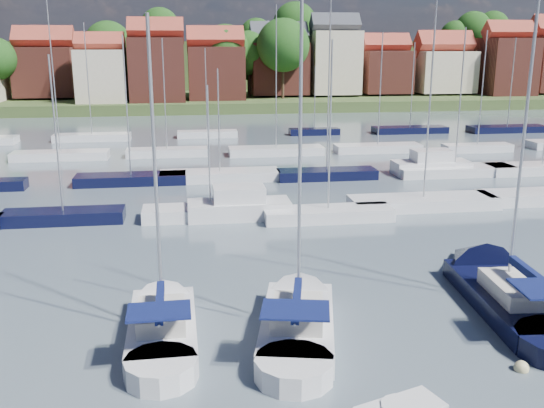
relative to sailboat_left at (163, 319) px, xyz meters
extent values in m
plane|color=#475661|center=(9.98, 36.07, -0.36)|extent=(260.00, 260.00, 0.00)
cube|color=silver|center=(0.02, -1.06, -0.11)|extent=(2.78, 6.47, 1.20)
cone|color=silver|center=(-0.04, 2.96, -0.11)|extent=(2.73, 3.17, 2.68)
cylinder|color=silver|center=(0.06, -4.28, -0.11)|extent=(2.72, 2.72, 1.20)
cube|color=beige|center=(0.02, -1.51, 0.84)|extent=(1.92, 2.71, 0.70)
cylinder|color=#B2B2B7|center=(0.01, -0.62, 6.45)|extent=(0.14, 0.14, 11.91)
cylinder|color=#B2B2B7|center=(0.04, -2.40, 1.69)|extent=(0.15, 3.57, 0.10)
cube|color=#0E1647|center=(0.04, -2.40, 1.84)|extent=(0.35, 3.40, 0.35)
cube|color=#0E1647|center=(0.05, -3.57, 1.99)|extent=(2.30, 1.64, 0.08)
cube|color=silver|center=(5.53, -1.51, -0.11)|extent=(4.33, 7.42, 1.20)
cone|color=silver|center=(6.47, 2.74, -0.11)|extent=(3.56, 3.93, 2.90)
cylinder|color=silver|center=(4.78, -4.91, -0.11)|extent=(3.46, 3.46, 1.20)
cube|color=beige|center=(5.43, -1.98, 0.84)|extent=(2.61, 3.27, 0.70)
cylinder|color=#B2B2B7|center=(5.63, -1.04, 6.93)|extent=(0.14, 0.14, 12.89)
cylinder|color=#B2B2B7|center=(5.22, -2.92, 1.69)|extent=(0.93, 3.80, 0.10)
cube|color=#0E1647|center=(5.22, -2.92, 1.84)|extent=(1.09, 3.65, 0.35)
cube|color=#0E1647|center=(4.95, -4.15, 1.99)|extent=(2.78, 2.23, 0.08)
cube|color=black|center=(15.68, -0.33, -0.11)|extent=(4.20, 8.74, 1.20)
cone|color=black|center=(16.10, 4.95, -0.11)|extent=(3.85, 4.39, 3.53)
cube|color=beige|center=(15.63, -0.92, 0.84)|extent=(2.75, 3.72, 0.70)
cylinder|color=#B2B2B7|center=(15.72, 0.25, 8.52)|extent=(0.14, 0.14, 16.07)
cylinder|color=#B2B2B7|center=(15.54, -2.10, 1.69)|extent=(0.48, 4.71, 0.10)
cube|color=#0E1647|center=(15.54, -2.10, 1.84)|extent=(0.66, 4.49, 0.35)
sphere|color=#D85914|center=(4.37, -3.89, -0.36)|extent=(0.51, 0.51, 0.51)
sphere|color=beige|center=(13.20, -5.49, -0.36)|extent=(0.55, 0.55, 0.55)
sphere|color=beige|center=(15.32, 3.19, -0.36)|extent=(0.54, 0.54, 0.54)
cube|color=black|center=(-7.13, 16.61, -0.01)|extent=(8.01, 2.24, 1.00)
cylinder|color=#B2B2B7|center=(-7.13, 16.61, 5.57)|extent=(0.12, 0.12, 10.16)
cube|color=silver|center=(2.71, 16.27, -0.01)|extent=(9.22, 2.58, 1.00)
cylinder|color=#B2B2B7|center=(2.71, 16.27, 4.58)|extent=(0.12, 0.12, 8.18)
cube|color=silver|center=(10.61, 14.68, -0.01)|extent=(8.78, 2.46, 1.00)
cylinder|color=#B2B2B7|center=(10.61, 14.68, 6.02)|extent=(0.12, 0.12, 11.06)
cube|color=silver|center=(18.21, 16.74, -0.01)|extent=(10.79, 3.02, 1.00)
cylinder|color=#B2B2B7|center=(18.21, 16.74, 7.92)|extent=(0.12, 0.12, 14.87)
cube|color=silver|center=(27.96, 17.10, -0.01)|extent=(10.13, 2.84, 1.00)
cube|color=silver|center=(4.67, 16.07, 0.14)|extent=(7.00, 2.60, 1.40)
cube|color=silver|center=(4.67, 16.07, 1.24)|extent=(3.50, 2.20, 1.30)
cube|color=black|center=(-3.57, 27.71, -0.01)|extent=(9.30, 2.60, 1.00)
cylinder|color=#B2B2B7|center=(-3.57, 27.71, 6.23)|extent=(0.12, 0.12, 11.48)
cube|color=silver|center=(4.04, 28.08, -0.01)|extent=(10.40, 2.91, 1.00)
cylinder|color=#B2B2B7|center=(4.04, 28.08, 4.87)|extent=(0.12, 0.12, 8.77)
cube|color=black|center=(13.46, 27.36, -0.01)|extent=(8.80, 2.46, 1.00)
cylinder|color=#B2B2B7|center=(13.46, 27.36, 7.65)|extent=(0.12, 0.12, 14.33)
cube|color=silver|center=(25.38, 27.24, -0.01)|extent=(10.73, 3.00, 1.00)
cylinder|color=#B2B2B7|center=(25.38, 27.24, 6.56)|extent=(0.12, 0.12, 12.14)
cube|color=silver|center=(33.80, 27.04, -0.01)|extent=(10.48, 2.93, 1.00)
cube|color=silver|center=(23.44, 28.07, 0.14)|extent=(7.00, 2.60, 1.40)
cube|color=silver|center=(23.44, 28.07, 1.24)|extent=(3.50, 2.20, 1.30)
cube|color=silver|center=(-11.74, 40.28, -0.01)|extent=(9.71, 2.72, 1.00)
cylinder|color=#B2B2B7|center=(-11.74, 40.28, 7.93)|extent=(0.12, 0.12, 14.88)
cube|color=silver|center=(-0.86, 40.58, -0.01)|extent=(8.49, 2.38, 1.00)
cylinder|color=#B2B2B7|center=(-0.86, 40.58, 6.15)|extent=(0.12, 0.12, 11.31)
cube|color=silver|center=(10.77, 39.85, -0.01)|extent=(10.16, 2.85, 1.00)
cylinder|color=#B2B2B7|center=(10.77, 39.85, 7.79)|extent=(0.12, 0.12, 14.59)
cube|color=silver|center=(22.15, 39.97, -0.01)|extent=(9.53, 2.67, 1.00)
cylinder|color=#B2B2B7|center=(22.15, 39.97, 6.45)|extent=(0.12, 0.12, 11.91)
cube|color=silver|center=(33.14, 38.58, -0.01)|extent=(7.62, 2.13, 1.00)
cylinder|color=#B2B2B7|center=(33.14, 38.58, 6.55)|extent=(0.12, 0.12, 12.13)
cube|color=silver|center=(-10.28, 52.63, -0.01)|extent=(9.24, 2.59, 1.00)
cylinder|color=#B2B2B7|center=(-10.28, 52.63, 7.07)|extent=(0.12, 0.12, 13.17)
cube|color=silver|center=(3.90, 53.38, -0.01)|extent=(7.57, 2.12, 1.00)
cylinder|color=#B2B2B7|center=(3.90, 53.38, 5.61)|extent=(0.12, 0.12, 10.24)
cube|color=black|center=(17.86, 53.54, -0.01)|extent=(6.58, 1.84, 1.00)
cylinder|color=#B2B2B7|center=(17.86, 53.54, 4.49)|extent=(0.12, 0.12, 8.01)
cube|color=black|center=(30.92, 53.48, -0.01)|extent=(9.92, 2.78, 1.00)
cylinder|color=#B2B2B7|center=(30.92, 53.48, 5.95)|extent=(0.12, 0.12, 10.92)
cube|color=black|center=(44.26, 52.44, -0.01)|extent=(10.55, 2.95, 1.00)
cylinder|color=#B2B2B7|center=(44.26, 52.44, 6.25)|extent=(0.12, 0.12, 11.51)
cube|color=#41562B|center=(9.98, 113.07, -0.06)|extent=(200.00, 70.00, 3.00)
cube|color=#41562B|center=(9.98, 138.07, 4.64)|extent=(200.00, 60.00, 14.00)
cube|color=brown|center=(-23.67, 93.86, 6.20)|extent=(10.37, 9.97, 8.73)
cube|color=#983A2C|center=(-23.67, 93.86, 11.84)|extent=(10.57, 5.13, 5.13)
cube|color=beige|center=(-12.77, 85.08, 5.72)|extent=(8.09, 8.80, 8.96)
cube|color=#983A2C|center=(-12.77, 85.08, 11.19)|extent=(8.25, 4.00, 4.00)
cube|color=brown|center=(-3.37, 86.01, 6.72)|extent=(9.36, 10.17, 10.97)
cube|color=#983A2C|center=(-3.37, 86.01, 13.35)|extent=(9.54, 4.63, 4.63)
cube|color=brown|center=(6.93, 87.72, 5.95)|extent=(9.90, 8.56, 9.42)
cube|color=#983A2C|center=(6.93, 87.72, 11.87)|extent=(10.10, 4.90, 4.90)
cube|color=brown|center=(19.07, 92.72, 6.58)|extent=(10.59, 8.93, 9.49)
cube|color=#383A42|center=(19.07, 92.72, 12.63)|extent=(10.80, 5.24, 5.24)
cube|color=beige|center=(29.69, 91.87, 7.66)|extent=(9.01, 8.61, 11.65)
cube|color=#383A42|center=(29.69, 91.87, 14.59)|extent=(9.19, 4.46, 4.46)
cube|color=brown|center=(40.15, 93.07, 5.84)|extent=(9.10, 9.34, 8.00)
cube|color=#983A2C|center=(40.15, 93.07, 10.96)|extent=(9.28, 4.50, 4.50)
cube|color=beige|center=(51.93, 92.66, 5.78)|extent=(10.86, 9.59, 7.88)
cube|color=#983A2C|center=(51.93, 92.66, 11.05)|extent=(11.07, 5.37, 5.37)
cube|color=brown|center=(63.73, 89.99, 6.72)|extent=(9.18, 9.96, 10.97)
cube|color=#983A2C|center=(63.73, 89.99, 13.33)|extent=(9.36, 4.54, 4.54)
cylinder|color=#382619|center=(66.75, 111.58, 8.15)|extent=(0.50, 0.50, 4.47)
sphere|color=#234F18|center=(66.75, 111.58, 14.22)|extent=(8.18, 8.18, 8.18)
cylinder|color=#382619|center=(13.44, 92.00, 3.47)|extent=(0.50, 0.50, 4.46)
sphere|color=#234F18|center=(13.44, 92.00, 9.52)|extent=(8.15, 8.15, 8.15)
cylinder|color=#382619|center=(25.20, 109.75, 8.21)|extent=(0.50, 0.50, 5.15)
sphere|color=#234F18|center=(25.20, 109.75, 15.20)|extent=(9.41, 9.41, 9.41)
cylinder|color=#382619|center=(-3.56, 112.39, 8.32)|extent=(0.50, 0.50, 4.56)
sphere|color=#234F18|center=(-3.56, 112.39, 14.51)|extent=(8.34, 8.34, 8.34)
cylinder|color=#382619|center=(-13.26, 101.32, 3.82)|extent=(0.50, 0.50, 5.15)
sphere|color=#234F18|center=(-13.26, 101.32, 10.81)|extent=(9.42, 9.42, 9.42)
cylinder|color=#382619|center=(-28.70, 103.39, 6.40)|extent=(0.50, 0.50, 3.42)
sphere|color=#234F18|center=(-28.70, 103.39, 11.04)|extent=(6.26, 6.26, 6.26)
cylinder|color=#382619|center=(23.73, 100.78, 3.12)|extent=(0.50, 0.50, 3.77)
sphere|color=#234F18|center=(23.73, 100.78, 8.24)|extent=(6.89, 6.89, 6.89)
cylinder|color=#382619|center=(19.02, 87.01, 3.85)|extent=(0.50, 0.50, 5.21)
sphere|color=#234F18|center=(19.02, 87.01, 10.92)|extent=(9.53, 9.53, 9.53)
cylinder|color=#382619|center=(71.91, 97.70, 2.73)|extent=(0.50, 0.50, 2.97)
sphere|color=#234F18|center=(71.91, 97.70, 6.76)|extent=(5.44, 5.44, 5.44)
cylinder|color=#382619|center=(8.83, 89.83, 3.66)|extent=(0.50, 0.50, 4.84)
sphere|color=#234F18|center=(8.83, 89.83, 10.23)|extent=(8.85, 8.85, 8.85)
cylinder|color=#382619|center=(62.66, 111.79, 7.81)|extent=(0.50, 0.50, 3.72)
sphere|color=#234F18|center=(62.66, 111.79, 12.85)|extent=(6.80, 6.80, 6.80)
cylinder|color=#382619|center=(64.03, 90.20, 3.26)|extent=(0.50, 0.50, 4.05)
sphere|color=#234F18|center=(64.03, 90.20, 8.75)|extent=(7.40, 7.40, 7.40)
cylinder|color=#382619|center=(16.81, 109.37, 7.55)|extent=(0.50, 0.50, 3.93)
sphere|color=#234F18|center=(16.81, 109.37, 12.88)|extent=(7.19, 7.19, 7.19)
cylinder|color=#382619|center=(40.63, 96.24, 3.15)|extent=(0.50, 0.50, 3.82)
sphere|color=#234F18|center=(40.63, 96.24, 8.34)|extent=(6.99, 6.99, 6.99)
cylinder|color=#382619|center=(-7.47, 89.20, 2.98)|extent=(0.50, 0.50, 3.48)
sphere|color=#234F18|center=(-7.47, 89.20, 7.71)|extent=(6.37, 6.37, 6.37)
cylinder|color=#382619|center=(67.49, 98.88, 2.73)|extent=(0.50, 0.50, 2.99)
sphere|color=#234F18|center=(67.49, 98.88, 6.78)|extent=(5.46, 5.46, 5.46)
cylinder|color=#382619|center=(13.59, 95.12, 2.86)|extent=(0.50, 0.50, 3.25)
sphere|color=#234F18|center=(13.59, 95.12, 7.27)|extent=(5.94, 5.94, 5.94)
cylinder|color=#382619|center=(6.92, 96.81, 2.73)|extent=(0.50, 0.50, 2.98)
sphere|color=#234F18|center=(6.92, 96.81, 6.78)|extent=(5.46, 5.46, 5.46)
cylinder|color=#382619|center=(74.64, 117.82, 8.99)|extent=(0.50, 0.50, 4.29)
sphere|color=#234F18|center=(74.64, 117.82, 14.81)|extent=(7.84, 7.84, 7.84)
camera|label=1|loc=(1.27, -24.00, 11.34)|focal=40.00mm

